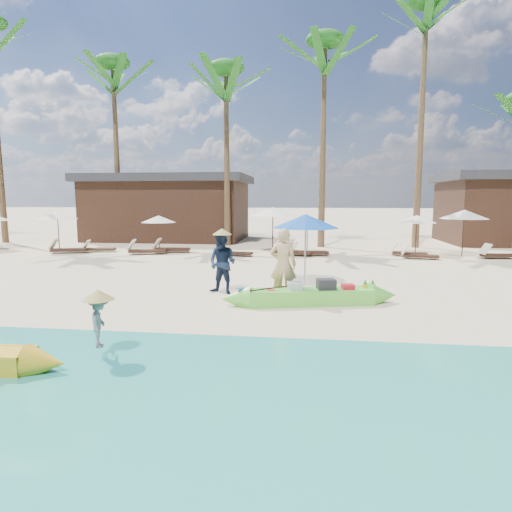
# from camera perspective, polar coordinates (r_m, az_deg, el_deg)

# --- Properties ---
(ground) EXTENTS (240.00, 240.00, 0.00)m
(ground) POSITION_cam_1_polar(r_m,az_deg,el_deg) (11.10, -0.73, -6.66)
(ground) COLOR beige
(ground) RESTS_ON ground
(wet_sand_strip) EXTENTS (240.00, 4.50, 0.01)m
(wet_sand_strip) POSITION_cam_1_polar(r_m,az_deg,el_deg) (6.46, -7.10, -17.52)
(wet_sand_strip) COLOR tan
(wet_sand_strip) RESTS_ON ground
(green_canoe) EXTENTS (5.16, 1.49, 0.66)m
(green_canoe) POSITION_cam_1_polar(r_m,az_deg,el_deg) (11.30, 7.27, -5.30)
(green_canoe) COLOR #62D741
(green_canoe) RESTS_ON ground
(tourist) EXTENTS (0.73, 0.50, 1.96)m
(tourist) POSITION_cam_1_polar(r_m,az_deg,el_deg) (11.54, 3.65, -1.15)
(tourist) COLOR tan
(tourist) RESTS_ON ground
(vendor_green) EXTENTS (1.04, 0.93, 1.78)m
(vendor_green) POSITION_cam_1_polar(r_m,az_deg,el_deg) (12.40, -4.50, -0.97)
(vendor_green) COLOR #16213D
(vendor_green) RESTS_ON ground
(vendor_yellow) EXTENTS (0.50, 0.66, 0.90)m
(vendor_yellow) POSITION_cam_1_polar(r_m,az_deg,el_deg) (7.96, -20.17, -8.23)
(vendor_yellow) COLOR gray
(vendor_yellow) RESTS_ON ground
(blue_umbrella) EXTENTS (2.11, 2.11, 2.27)m
(blue_umbrella) POSITION_cam_1_polar(r_m,az_deg,el_deg) (13.41, 6.63, 4.65)
(blue_umbrella) COLOR #99999E
(blue_umbrella) RESTS_ON ground
(resort_parasol_3) EXTENTS (2.05, 2.05, 2.11)m
(resort_parasol_3) POSITION_cam_1_polar(r_m,az_deg,el_deg) (24.61, -24.96, 4.97)
(resort_parasol_3) COLOR #392117
(resort_parasol_3) RESTS_ON ground
(lounger_3_left) EXTENTS (1.97, 0.98, 0.64)m
(lounger_3_left) POSITION_cam_1_polar(r_m,az_deg,el_deg) (23.76, -23.91, 0.88)
(lounger_3_left) COLOR #392117
(lounger_3_left) RESTS_ON ground
(lounger_3_right) EXTENTS (1.69, 0.82, 0.55)m
(lounger_3_right) POSITION_cam_1_polar(r_m,az_deg,el_deg) (23.67, -20.35, 0.96)
(lounger_3_right) COLOR #392117
(lounger_3_right) RESTS_ON ground
(resort_parasol_4) EXTENTS (1.81, 1.81, 1.87)m
(resort_parasol_4) POSITION_cam_1_polar(r_m,az_deg,el_deg) (23.11, -12.86, 4.83)
(resort_parasol_4) COLOR #392117
(resort_parasol_4) RESTS_ON ground
(lounger_4_left) EXTENTS (1.92, 0.75, 0.64)m
(lounger_4_left) POSITION_cam_1_polar(r_m,az_deg,el_deg) (22.46, -11.45, 1.02)
(lounger_4_left) COLOR #392117
(lounger_4_left) RESTS_ON ground
(lounger_4_right) EXTENTS (2.00, 0.91, 0.66)m
(lounger_4_right) POSITION_cam_1_polar(r_m,az_deg,el_deg) (21.99, -14.59, 0.81)
(lounger_4_right) COLOR #392117
(lounger_4_right) RESTS_ON ground
(resort_parasol_5) EXTENTS (2.26, 2.26, 2.33)m
(resort_parasol_5) POSITION_cam_1_polar(r_m,az_deg,el_deg) (21.75, 2.26, 5.95)
(resort_parasol_5) COLOR #392117
(resort_parasol_5) RESTS_ON ground
(lounger_5_left) EXTENTS (1.72, 0.70, 0.57)m
(lounger_5_left) POSITION_cam_1_polar(r_m,az_deg,el_deg) (20.65, -3.00, 0.53)
(lounger_5_left) COLOR #392117
(lounger_5_left) RESTS_ON ground
(resort_parasol_6) EXTENTS (1.86, 1.86, 1.92)m
(resort_parasol_6) POSITION_cam_1_polar(r_m,az_deg,el_deg) (21.67, 6.88, 4.91)
(resort_parasol_6) COLOR #392117
(resort_parasol_6) RESTS_ON ground
(lounger_6_left) EXTENTS (2.07, 1.13, 0.67)m
(lounger_6_left) POSITION_cam_1_polar(r_m,az_deg,el_deg) (20.89, 4.65, 0.69)
(lounger_6_left) COLOR #392117
(lounger_6_left) RESTS_ON ground
(lounger_6_right) EXTENTS (1.87, 0.72, 0.62)m
(lounger_6_right) POSITION_cam_1_polar(r_m,az_deg,el_deg) (20.87, 6.89, 0.61)
(lounger_6_right) COLOR #392117
(lounger_6_right) RESTS_ON ground
(resort_parasol_7) EXTENTS (1.88, 1.88, 1.93)m
(resort_parasol_7) POSITION_cam_1_polar(r_m,az_deg,el_deg) (22.75, 20.66, 4.64)
(resort_parasol_7) COLOR #392117
(resort_parasol_7) RESTS_ON ground
(lounger_7_left) EXTENTS (1.75, 0.91, 0.57)m
(lounger_7_left) POSITION_cam_1_polar(r_m,az_deg,el_deg) (21.74, 19.50, 0.46)
(lounger_7_left) COLOR #392117
(lounger_7_left) RESTS_ON ground
(lounger_7_right) EXTENTS (1.69, 0.82, 0.55)m
(lounger_7_right) POSITION_cam_1_polar(r_m,az_deg,el_deg) (21.00, 20.80, 0.14)
(lounger_7_right) COLOR #392117
(lounger_7_right) RESTS_ON ground
(resort_parasol_8) EXTENTS (2.16, 2.16, 2.23)m
(resort_parasol_8) POSITION_cam_1_polar(r_m,az_deg,el_deg) (22.54, 26.03, 5.01)
(resort_parasol_8) COLOR #392117
(resort_parasol_8) RESTS_ON ground
(lounger_8_left) EXTENTS (1.88, 0.79, 0.62)m
(lounger_8_left) POSITION_cam_1_polar(r_m,az_deg,el_deg) (22.64, 29.60, 0.21)
(lounger_8_left) COLOR #392117
(lounger_8_left) RESTS_ON ground
(palm_2) EXTENTS (2.08, 2.08, 11.33)m
(palm_2) POSITION_cam_1_polar(r_m,az_deg,el_deg) (29.08, -18.42, 20.06)
(palm_2) COLOR brown
(palm_2) RESTS_ON ground
(palm_3) EXTENTS (2.08, 2.08, 10.52)m
(palm_3) POSITION_cam_1_polar(r_m,az_deg,el_deg) (26.06, -4.00, 20.56)
(palm_3) COLOR brown
(palm_3) RESTS_ON ground
(palm_4) EXTENTS (2.08, 2.08, 11.70)m
(palm_4) POSITION_cam_1_polar(r_m,az_deg,el_deg) (25.58, 9.10, 22.76)
(palm_4) COLOR brown
(palm_4) RESTS_ON ground
(palm_5) EXTENTS (2.08, 2.08, 13.60)m
(palm_5) POSITION_cam_1_polar(r_m,az_deg,el_deg) (26.98, 21.60, 24.55)
(palm_5) COLOR brown
(palm_5) RESTS_ON ground
(pavilion_west) EXTENTS (10.80, 6.60, 4.30)m
(pavilion_west) POSITION_cam_1_polar(r_m,az_deg,el_deg) (29.71, -11.54, 6.43)
(pavilion_west) COLOR #392117
(pavilion_west) RESTS_ON ground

